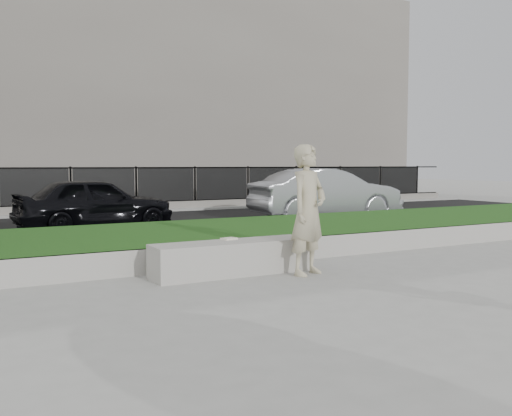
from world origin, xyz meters
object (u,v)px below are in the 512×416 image
man (308,210)px  book (229,239)px  stone_bench (232,258)px  car_silver (326,194)px  car_dark (95,203)px

man → book: 1.32m
stone_bench → car_silver: bearing=45.0°
stone_bench → car_dark: size_ratio=0.64×
car_dark → stone_bench: bearing=178.7°
book → car_silver: (6.33, 6.19, 0.27)m
man → car_silver: 8.79m
car_dark → car_silver: car_silver is taller
man → car_dark: (-1.47, 7.48, -0.29)m
stone_bench → book: (0.05, 0.21, 0.27)m
car_silver → stone_bench: bearing=140.2°
book → car_dark: (-0.51, 6.71, 0.18)m
man → car_silver: man is taller
book → car_dark: bearing=80.3°
car_dark → car_silver: (6.84, -0.52, 0.09)m
car_dark → book: bearing=179.3°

